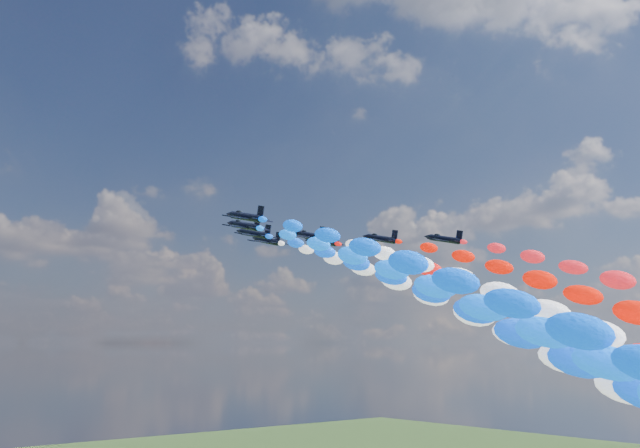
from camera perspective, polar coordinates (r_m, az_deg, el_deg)
jet_0 at (r=142.16m, az=-5.44°, el=0.53°), size 9.72×13.11×5.32m
trail_0 at (r=95.37m, az=16.23°, el=-8.47°), size 6.05×120.44×49.65m
jet_1 at (r=152.96m, az=-5.54°, el=-0.12°), size 9.39×12.88×5.32m
trail_1 at (r=105.53m, az=13.89°, el=-8.55°), size 6.05×120.44×49.65m
jet_2 at (r=164.10m, az=-4.82°, el=-0.72°), size 10.16×13.43×5.32m
trail_2 at (r=116.84m, az=13.03°, el=-8.57°), size 6.05×120.44×49.65m
jet_3 at (r=166.46m, az=-0.74°, el=-0.86°), size 10.15×13.42×5.32m
trail_3 at (r=122.79m, az=18.08°, el=-8.37°), size 6.05×120.44×49.65m
jet_4 at (r=174.93m, az=-3.89°, el=-1.22°), size 10.00×13.31×5.32m
trail_4 at (r=128.10m, az=12.75°, el=-8.58°), size 6.05×120.44×49.65m
jet_5 at (r=175.49m, az=0.21°, el=-1.27°), size 9.98×13.30×5.32m
trail_5 at (r=132.32m, az=18.01°, el=-8.36°), size 6.05×120.44×49.65m
jet_6 at (r=171.95m, az=4.49°, el=-1.09°), size 10.01×13.32×5.32m
jet_7 at (r=174.19m, az=9.09°, el=-1.10°), size 9.93×13.27×5.32m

